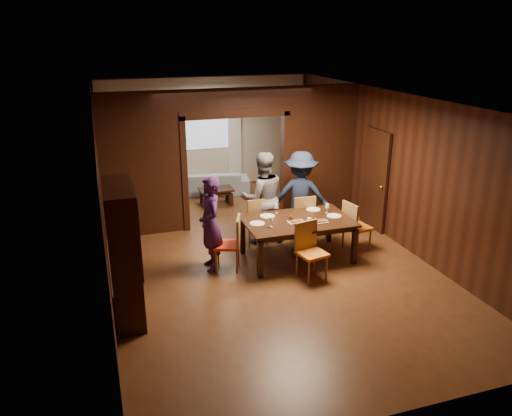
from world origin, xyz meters
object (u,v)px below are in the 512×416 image
object	(u,v)px
person_grey	(262,198)
chair_left	(227,243)
dining_table	(297,239)
hutch	(124,253)
person_purple	(210,224)
coffee_table	(216,197)
chair_right	(357,226)
chair_far_r	(301,217)
chair_near	(312,252)
sofa	(211,182)
chair_far_l	(256,220)
person_navy	(301,195)

from	to	relation	value
person_grey	chair_left	world-z (taller)	person_grey
dining_table	hutch	bearing A→B (deg)	-161.50
person_purple	coffee_table	xyz separation A→B (m)	(0.89, 3.31, -0.64)
chair_right	chair_far_r	world-z (taller)	same
coffee_table	chair_near	xyz separation A→B (m)	(0.64, -4.20, 0.28)
sofa	dining_table	size ratio (longest dim) A/B	1.01
chair_far_l	sofa	bearing A→B (deg)	-88.05
chair_near	person_navy	bearing A→B (deg)	62.29
person_purple	person_grey	xyz separation A→B (m)	(1.23, 0.86, 0.07)
person_grey	hutch	bearing A→B (deg)	37.99
chair_right	hutch	size ratio (longest dim) A/B	0.48
coffee_table	chair_near	size ratio (longest dim) A/B	0.82
dining_table	person_grey	bearing A→B (deg)	110.75
coffee_table	hutch	size ratio (longest dim) A/B	0.40
coffee_table	chair_far_r	bearing A→B (deg)	-67.18
coffee_table	chair_right	world-z (taller)	chair_right
chair_left	chair_far_r	size ratio (longest dim) A/B	1.00
person_purple	dining_table	xyz separation A→B (m)	(1.59, -0.09, -0.46)
chair_far_l	hutch	bearing A→B (deg)	36.67
chair_right	hutch	xyz separation A→B (m)	(-4.35, -1.06, 0.52)
chair_right	chair_near	world-z (taller)	same
dining_table	chair_far_r	distance (m)	0.88
person_grey	hutch	xyz separation A→B (m)	(-2.75, -1.99, 0.09)
person_navy	coffee_table	xyz separation A→B (m)	(-1.14, 2.47, -0.69)
chair_left	hutch	world-z (taller)	hutch
chair_right	chair_near	distance (m)	1.54
chair_near	chair_far_r	bearing A→B (deg)	62.20
coffee_table	hutch	xyz separation A→B (m)	(-2.40, -4.44, 0.80)
sofa	hutch	distance (m)	5.94
person_purple	chair_left	distance (m)	0.45
sofa	chair_far_r	bearing A→B (deg)	116.13
sofa	dining_table	world-z (taller)	dining_table
dining_table	coffee_table	xyz separation A→B (m)	(-0.71, 3.40, -0.18)
sofa	chair_near	distance (m)	5.15
person_navy	hutch	bearing A→B (deg)	52.28
chair_right	chair_far_l	bearing A→B (deg)	52.65
person_grey	chair_right	size ratio (longest dim) A/B	1.88
person_grey	chair_near	bearing A→B (deg)	101.66
chair_right	coffee_table	bearing A→B (deg)	19.49
person_purple	coffee_table	size ratio (longest dim) A/B	2.10
hutch	person_navy	bearing A→B (deg)	29.00
person_purple	person_grey	size ratio (longest dim) A/B	0.92
sofa	coffee_table	size ratio (longest dim) A/B	2.45
person_purple	chair_far_r	size ratio (longest dim) A/B	1.73
chair_far_l	chair_near	xyz separation A→B (m)	(0.44, -1.71, 0.00)
chair_far_l	chair_right	bearing A→B (deg)	152.92
person_grey	coffee_table	size ratio (longest dim) A/B	2.28
chair_left	chair_near	world-z (taller)	same
person_grey	chair_far_r	world-z (taller)	person_grey
chair_left	chair_far_r	xyz separation A→B (m)	(1.72, 0.80, 0.00)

